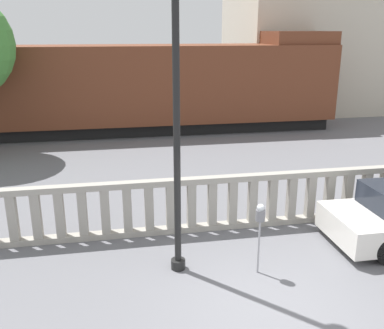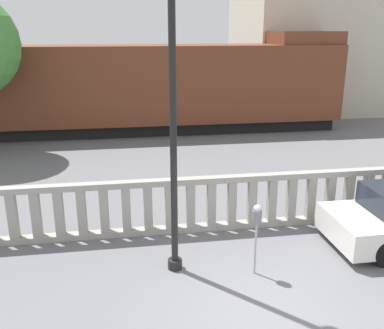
% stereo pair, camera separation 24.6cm
% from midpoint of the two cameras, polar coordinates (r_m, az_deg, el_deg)
% --- Properties ---
extents(ground_plane, '(160.00, 160.00, 0.00)m').
position_cam_midpoint_polar(ground_plane, '(7.93, 9.21, -18.66)').
color(ground_plane, slate).
extents(balustrade, '(14.30, 0.24, 1.35)m').
position_cam_midpoint_polar(balustrade, '(10.35, 3.38, -5.11)').
color(balustrade, '#9E998E').
rests_on(balustrade, ground).
extents(lamppost, '(0.43, 0.43, 6.54)m').
position_cam_midpoint_polar(lamppost, '(7.71, -3.10, 13.74)').
color(lamppost, black).
rests_on(lamppost, ground).
extents(parking_meter, '(0.18, 0.18, 1.48)m').
position_cam_midpoint_polar(parking_meter, '(8.37, 8.25, -7.01)').
color(parking_meter, '#99999E').
rests_on(parking_meter, ground).
extents(train_near, '(24.38, 3.13, 4.60)m').
position_cam_midpoint_polar(train_near, '(20.44, -15.43, 9.69)').
color(train_near, black).
rests_on(train_near, ground).
extents(train_far, '(25.36, 3.05, 3.92)m').
position_cam_midpoint_polar(train_far, '(38.26, -1.02, 13.15)').
color(train_far, black).
rests_on(train_far, ground).
extents(building_block, '(11.86, 7.20, 10.66)m').
position_cam_midpoint_polar(building_block, '(28.25, 18.06, 18.07)').
color(building_block, beige).
rests_on(building_block, ground).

